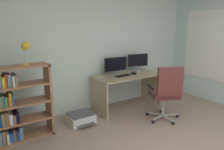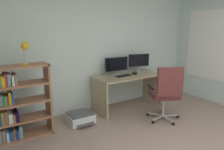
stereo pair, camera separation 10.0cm
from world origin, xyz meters
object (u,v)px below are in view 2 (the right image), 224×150
object	(u,v)px
desk	(128,84)
office_chair	(166,91)
monitor_main	(116,65)
monitor_secondary	(139,61)
bookshelf	(14,105)
printer	(80,118)
keyboard	(124,76)
desk_lamp	(25,48)
computer_mouse	(135,74)

from	to	relation	value
desk	office_chair	size ratio (longest dim) A/B	1.37
monitor_main	office_chair	world-z (taller)	monitor_main
desk	office_chair	xyz separation A→B (m)	(0.17, -0.93, 0.05)
monitor_secondary	bookshelf	bearing A→B (deg)	-173.84
bookshelf	printer	distance (m)	1.17
monitor_main	monitor_secondary	bearing A→B (deg)	0.01
desk	bookshelf	bearing A→B (deg)	-176.64
desk	bookshelf	xyz separation A→B (m)	(-2.25, -0.13, 0.03)
printer	keyboard	bearing A→B (deg)	4.59
desk	keyboard	size ratio (longest dim) A/B	4.23
office_chair	printer	bearing A→B (deg)	149.31
desk	monitor_secondary	xyz separation A→B (m)	(0.41, 0.15, 0.42)
keyboard	office_chair	distance (m)	0.95
monitor_secondary	desk_lamp	bearing A→B (deg)	-173.28
desk	office_chair	distance (m)	0.95
bookshelf	keyboard	bearing A→B (deg)	2.17
monitor_secondary	keyboard	xyz separation A→B (m)	(-0.56, -0.21, -0.22)
printer	office_chair	bearing A→B (deg)	-30.69
desk	monitor_main	distance (m)	0.47
desk	monitor_main	bearing A→B (deg)	141.30
printer	computer_mouse	bearing A→B (deg)	4.26
office_chair	monitor_main	bearing A→B (deg)	108.29
office_chair	desk_lamp	world-z (taller)	desk_lamp
monitor_secondary	bookshelf	distance (m)	2.70
monitor_main	desk	bearing A→B (deg)	-38.70
keyboard	computer_mouse	xyz separation A→B (m)	(0.30, 0.02, 0.01)
desk	bookshelf	world-z (taller)	bookshelf
monitor_main	monitor_secondary	size ratio (longest dim) A/B	1.12
desk	monitor_secondary	world-z (taller)	monitor_secondary
desk_lamp	monitor_main	bearing A→B (deg)	8.89
printer	monitor_main	bearing A→B (deg)	16.40
keyboard	printer	size ratio (longest dim) A/B	0.69
desk_lamp	printer	world-z (taller)	desk_lamp
monitor_main	computer_mouse	size ratio (longest dim) A/B	5.26
monitor_main	keyboard	xyz separation A→B (m)	(0.04, -0.21, -0.20)
desk	office_chair	bearing A→B (deg)	-79.91
office_chair	bookshelf	bearing A→B (deg)	161.73
monitor_secondary	printer	size ratio (longest dim) A/B	0.95
monitor_main	keyboard	bearing A→B (deg)	-80.19
desk	bookshelf	distance (m)	2.26
monitor_main	printer	size ratio (longest dim) A/B	1.06
desk	monitor_main	world-z (taller)	monitor_main
office_chair	printer	size ratio (longest dim) A/B	2.12
desk	printer	distance (m)	1.26
keyboard	printer	xyz separation A→B (m)	(-1.02, -0.08, -0.64)
desk	office_chair	world-z (taller)	office_chair
computer_mouse	bookshelf	world-z (taller)	bookshelf
printer	monitor_secondary	bearing A→B (deg)	10.35
monitor_main	monitor_secondary	distance (m)	0.60
monitor_main	desk_lamp	bearing A→B (deg)	-171.11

